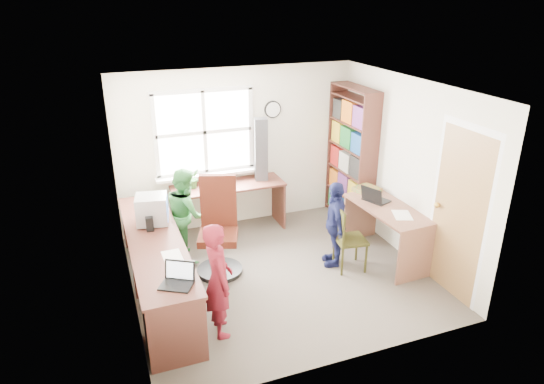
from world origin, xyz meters
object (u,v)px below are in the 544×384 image
Objects in this scene: bookshelf at (351,159)px; cd_tower at (261,150)px; laptop_right at (374,198)px; laptop_left at (178,279)px; person_green at (186,214)px; right_desk at (387,222)px; potted_plant at (194,178)px; l_desk at (179,274)px; person_navy at (335,224)px; person_red at (218,280)px; swivel_chair at (219,232)px; crt_monitor at (152,210)px; wooden_chair at (346,236)px.

bookshelf is 1.41m from cd_tower.
cd_tower is (-1.15, 1.33, 0.42)m from laptop_right.
laptop_left is 1.85m from person_green.
potted_plant is at bearing 141.90° from right_desk.
cd_tower is (-1.37, 0.27, 0.22)m from bookshelf.
l_desk is 2.54× the size of person_navy.
person_navy is (-0.72, 0.12, 0.04)m from right_desk.
person_red reaches higher than laptop_left.
potted_plant is 0.25× the size of person_navy.
bookshelf is 3.34m from person_red.
swivel_chair reaches higher than right_desk.
swivel_chair is 0.99× the size of person_red.
potted_plant reaches higher than laptop_left.
person_navy is at bearing 78.16° from laptop_right.
person_green reaches higher than person_red.
right_desk is 0.36m from laptop_right.
person_green is 1.97m from person_navy.
right_desk is at bearing -72.46° from person_red.
wooden_chair is at bearing -5.35° from crt_monitor.
crt_monitor is 1.21m from potted_plant.
right_desk is 3.37× the size of laptop_left.
person_green is (-1.27, -0.59, -0.58)m from cd_tower.
person_red is at bearing 43.57° from laptop_left.
l_desk is 2.12m from person_navy.
laptop_right is at bearing 3.28° from crt_monitor.
cd_tower is (-0.58, 1.62, 0.75)m from wooden_chair.
l_desk is at bearing 164.69° from person_green.
bookshelf reaches higher than potted_plant.
l_desk is at bearing 76.27° from laptop_right.
person_red is (-1.28, -2.28, -0.58)m from cd_tower.
person_navy is (1.78, 0.84, -0.05)m from person_red.
cd_tower reaches higher than person_green.
person_red reaches higher than swivel_chair.
wooden_chair is 2.12m from person_green.
bookshelf reaches higher than person_navy.
person_red is (-0.26, -2.30, -0.26)m from potted_plant.
person_navy is at bearing -1.75° from crt_monitor.
person_red is at bearing -85.46° from swivel_chair.
right_desk is 1.14× the size of person_navy.
potted_plant is (-2.24, 1.58, 0.35)m from right_desk.
person_navy is at bearing -126.39° from bookshelf.
wooden_chair is 0.92× the size of cd_tower.
person_red is (-0.32, -1.22, 0.09)m from swivel_chair.
laptop_right is (2.89, -0.37, -0.13)m from crt_monitor.
bookshelf is 3.18m from crt_monitor.
potted_plant is (-1.60, 1.64, 0.43)m from wooden_chair.
wooden_chair is (1.53, -0.56, -0.07)m from swivel_chair.
l_desk is 2.82m from right_desk.
person_green reaches higher than potted_plant.
person_green is at bearing 74.37° from l_desk.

